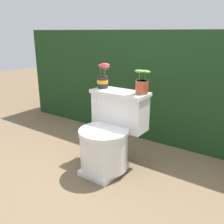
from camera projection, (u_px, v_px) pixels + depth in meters
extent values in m
plane|color=brown|center=(107.00, 171.00, 2.21)|extent=(12.00, 12.00, 0.00)
cube|color=#193819|center=(164.00, 84.00, 2.90)|extent=(3.75, 0.62, 1.20)
cube|color=silver|center=(104.00, 169.00, 2.21)|extent=(0.30, 0.38, 0.05)
cylinder|color=silver|center=(104.00, 151.00, 2.16)|extent=(0.41, 0.41, 0.31)
cylinder|color=silver|center=(104.00, 132.00, 2.10)|extent=(0.43, 0.43, 0.04)
cube|color=silver|center=(120.00, 111.00, 2.25)|extent=(0.50, 0.20, 0.31)
cube|color=silver|center=(120.00, 93.00, 2.20)|extent=(0.52, 0.22, 0.03)
cylinder|color=silver|center=(96.00, 101.00, 2.22)|extent=(0.02, 0.05, 0.02)
cylinder|color=#262628|center=(103.00, 82.00, 2.30)|extent=(0.10, 0.10, 0.11)
cylinder|color=orange|center=(103.00, 81.00, 2.30)|extent=(0.10, 0.10, 0.03)
cylinder|color=#332319|center=(103.00, 77.00, 2.29)|extent=(0.09, 0.09, 0.01)
cylinder|color=#4C753D|center=(104.00, 72.00, 2.30)|extent=(0.01, 0.01, 0.06)
ellipsoid|color=#93333D|center=(104.00, 68.00, 2.29)|extent=(0.09, 0.06, 0.04)
cylinder|color=#4C753D|center=(105.00, 72.00, 2.26)|extent=(0.01, 0.01, 0.08)
ellipsoid|color=#93333D|center=(105.00, 67.00, 2.24)|extent=(0.10, 0.07, 0.04)
cylinder|color=#4C753D|center=(101.00, 71.00, 2.27)|extent=(0.01, 0.01, 0.09)
ellipsoid|color=#93333D|center=(101.00, 66.00, 2.26)|extent=(0.06, 0.04, 0.03)
cylinder|color=#4C753D|center=(105.00, 71.00, 2.27)|extent=(0.01, 0.01, 0.09)
ellipsoid|color=#93333D|center=(105.00, 65.00, 2.25)|extent=(0.10, 0.07, 0.04)
cylinder|color=#9E5638|center=(142.00, 87.00, 2.08)|extent=(0.11, 0.11, 0.11)
cylinder|color=red|center=(142.00, 87.00, 2.08)|extent=(0.11, 0.11, 0.03)
cylinder|color=#332319|center=(142.00, 81.00, 2.07)|extent=(0.10, 0.10, 0.01)
cylinder|color=#4C753D|center=(139.00, 77.00, 2.04)|extent=(0.01, 0.01, 0.07)
ellipsoid|color=#569342|center=(140.00, 71.00, 2.02)|extent=(0.09, 0.06, 0.02)
cylinder|color=#4C753D|center=(145.00, 77.00, 2.06)|extent=(0.01, 0.01, 0.06)
ellipsoid|color=#569342|center=(145.00, 72.00, 2.05)|extent=(0.09, 0.06, 0.03)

